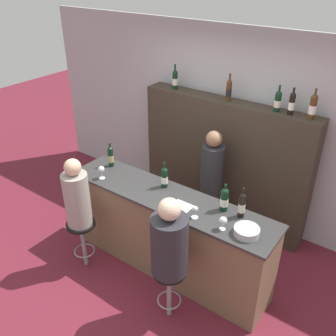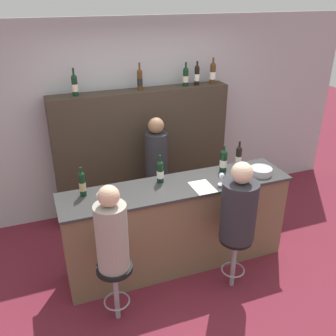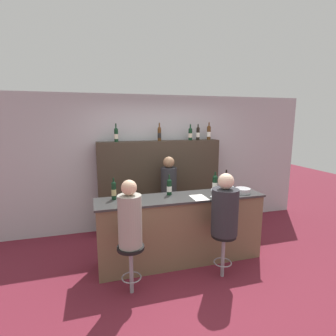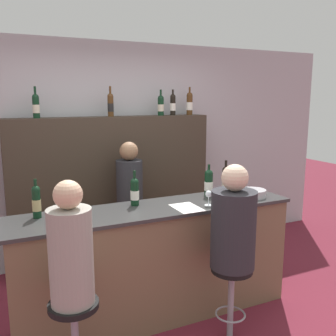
% 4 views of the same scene
% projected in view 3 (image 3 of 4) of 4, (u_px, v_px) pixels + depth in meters
% --- Properties ---
extents(ground_plane, '(16.00, 16.00, 0.00)m').
position_uv_depth(ground_plane, '(186.00, 269.00, 3.79)').
color(ground_plane, maroon).
extents(wall_back, '(6.40, 0.05, 2.60)m').
position_uv_depth(wall_back, '(157.00, 162.00, 5.21)').
color(wall_back, '#B2B2B7').
rests_on(wall_back, ground_plane).
extents(bar_counter, '(2.49, 0.56, 1.02)m').
position_uv_depth(bar_counter, '(181.00, 229.00, 3.95)').
color(bar_counter, brown).
rests_on(bar_counter, ground_plane).
extents(back_bar_cabinet, '(2.33, 0.28, 1.74)m').
position_uv_depth(back_bar_cabinet, '(160.00, 186.00, 5.07)').
color(back_bar_cabinet, '#382D23').
rests_on(back_bar_cabinet, ground_plane).
extents(wine_bottle_counter_0, '(0.07, 0.07, 0.31)m').
position_uv_depth(wine_bottle_counter_0, '(114.00, 190.00, 3.69)').
color(wine_bottle_counter_0, black).
rests_on(wine_bottle_counter_0, bar_counter).
extents(wine_bottle_counter_1, '(0.08, 0.08, 0.31)m').
position_uv_depth(wine_bottle_counter_1, '(169.00, 187.00, 3.92)').
color(wine_bottle_counter_1, black).
rests_on(wine_bottle_counter_1, bar_counter).
extents(wine_bottle_counter_2, '(0.08, 0.08, 0.31)m').
position_uv_depth(wine_bottle_counter_2, '(215.00, 183.00, 4.12)').
color(wine_bottle_counter_2, black).
rests_on(wine_bottle_counter_2, bar_counter).
extents(wine_bottle_counter_3, '(0.07, 0.07, 0.33)m').
position_uv_depth(wine_bottle_counter_3, '(226.00, 182.00, 4.17)').
color(wine_bottle_counter_3, black).
rests_on(wine_bottle_counter_3, bar_counter).
extents(wine_bottle_backbar_0, '(0.07, 0.07, 0.33)m').
position_uv_depth(wine_bottle_backbar_0, '(116.00, 135.00, 4.67)').
color(wine_bottle_backbar_0, black).
rests_on(wine_bottle_backbar_0, back_bar_cabinet).
extents(wine_bottle_backbar_1, '(0.07, 0.07, 0.34)m').
position_uv_depth(wine_bottle_backbar_1, '(159.00, 134.00, 4.89)').
color(wine_bottle_backbar_1, '#4C2D14').
rests_on(wine_bottle_backbar_1, back_bar_cabinet).
extents(wine_bottle_backbar_2, '(0.07, 0.07, 0.31)m').
position_uv_depth(wine_bottle_backbar_2, '(190.00, 134.00, 5.06)').
color(wine_bottle_backbar_2, black).
rests_on(wine_bottle_backbar_2, back_bar_cabinet).
extents(wine_bottle_backbar_3, '(0.07, 0.07, 0.31)m').
position_uv_depth(wine_bottle_backbar_3, '(198.00, 133.00, 5.10)').
color(wine_bottle_backbar_3, black).
rests_on(wine_bottle_backbar_3, back_bar_cabinet).
extents(wine_bottle_backbar_4, '(0.08, 0.08, 0.34)m').
position_uv_depth(wine_bottle_backbar_4, '(209.00, 133.00, 5.16)').
color(wine_bottle_backbar_4, '#4C2D14').
rests_on(wine_bottle_backbar_4, back_bar_cabinet).
extents(wine_glass_0, '(0.08, 0.08, 0.16)m').
position_uv_depth(wine_glass_0, '(125.00, 196.00, 3.46)').
color(wine_glass_0, silver).
rests_on(wine_glass_0, bar_counter).
extents(wine_glass_1, '(0.07, 0.07, 0.13)m').
position_uv_depth(wine_glass_1, '(213.00, 191.00, 3.82)').
color(wine_glass_1, silver).
rests_on(wine_glass_1, bar_counter).
extents(wine_glass_2, '(0.08, 0.08, 0.14)m').
position_uv_depth(wine_glass_2, '(232.00, 189.00, 3.90)').
color(wine_glass_2, silver).
rests_on(wine_glass_2, bar_counter).
extents(metal_bowl, '(0.24, 0.24, 0.07)m').
position_uv_depth(metal_bowl, '(242.00, 191.00, 4.03)').
color(metal_bowl, '#B7B7BC').
rests_on(metal_bowl, bar_counter).
extents(tasting_menu, '(0.21, 0.30, 0.00)m').
position_uv_depth(tasting_menu, '(199.00, 198.00, 3.79)').
color(tasting_menu, white).
rests_on(tasting_menu, bar_counter).
extents(bar_stool_left, '(0.33, 0.33, 0.62)m').
position_uv_depth(bar_stool_left, '(131.00, 257.00, 3.20)').
color(bar_stool_left, gray).
rests_on(bar_stool_left, ground_plane).
extents(guest_seated_left, '(0.28, 0.28, 0.83)m').
position_uv_depth(guest_seated_left, '(130.00, 218.00, 3.11)').
color(guest_seated_left, gray).
rests_on(guest_seated_left, bar_stool_left).
extents(bar_stool_right, '(0.33, 0.33, 0.62)m').
position_uv_depth(bar_stool_right, '(223.00, 244.00, 3.55)').
color(bar_stool_right, gray).
rests_on(bar_stool_right, ground_plane).
extents(guest_seated_right, '(0.35, 0.35, 0.83)m').
position_uv_depth(guest_seated_right, '(225.00, 209.00, 3.45)').
color(guest_seated_right, '#28282D').
rests_on(guest_seated_right, bar_stool_right).
extents(bartender, '(0.28, 0.28, 1.50)m').
position_uv_depth(bartender, '(169.00, 200.00, 4.73)').
color(bartender, '#28282D').
rests_on(bartender, ground_plane).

